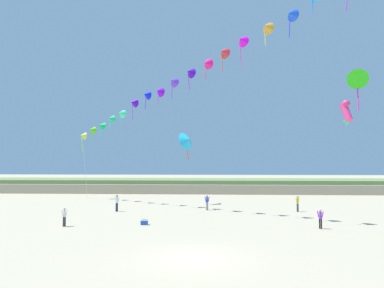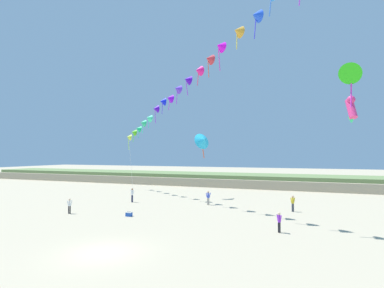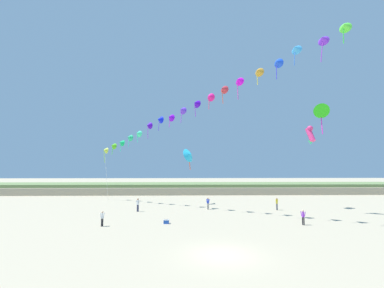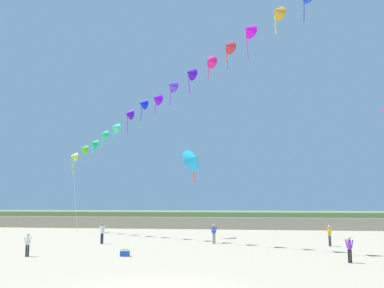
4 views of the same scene
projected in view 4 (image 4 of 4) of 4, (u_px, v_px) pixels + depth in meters
The scene contains 9 objects.
dune_ridge at pixel (224, 219), 58.21m from camera, with size 120.00×11.07×2.18m.
person_near_left at pixel (214, 232), 35.18m from camera, with size 0.57×0.29×1.67m.
person_near_right at pixel (330, 234), 33.21m from camera, with size 0.51×0.44×1.69m.
person_mid_center at pixel (349, 247), 24.22m from camera, with size 0.45×0.43×1.56m.
person_far_left at pixel (28, 243), 27.00m from camera, with size 0.40×0.46×1.53m.
person_far_right at pixel (102, 232), 35.06m from camera, with size 0.61×0.28×1.75m.
kite_banner_string at pixel (181, 80), 36.08m from camera, with size 31.46×24.96×20.17m.
large_kite_high_solo at pixel (194, 159), 41.76m from camera, with size 2.61×2.77×3.71m.
beach_cooler at pixel (125, 253), 27.07m from camera, with size 0.58×0.41×0.46m.
Camera 4 is at (3.80, -17.18, 3.65)m, focal length 38.00 mm.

